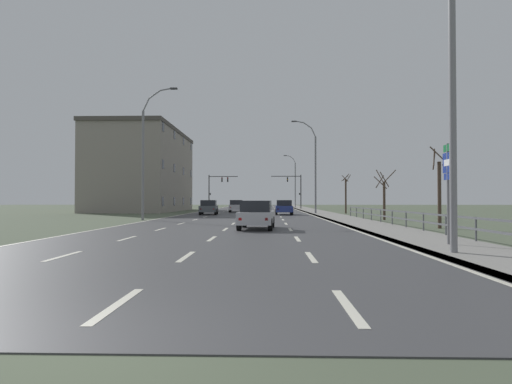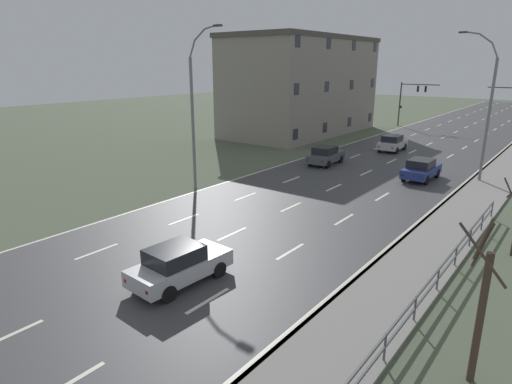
{
  "view_description": "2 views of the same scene",
  "coord_description": "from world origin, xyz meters",
  "px_view_note": "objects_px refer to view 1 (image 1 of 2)",
  "views": [
    {
      "loc": [
        2.3,
        -4.36,
        1.63
      ],
      "look_at": [
        0.2,
        69.55,
        2.97
      ],
      "focal_mm": 29.47,
      "sensor_mm": 36.0,
      "label": 1
    },
    {
      "loc": [
        13.4,
        8.23,
        8.25
      ],
      "look_at": [
        0.0,
        25.57,
        1.77
      ],
      "focal_mm": 30.45,
      "sensor_mm": 36.0,
      "label": 2
    }
  ],
  "objects_px": {
    "street_lamp_distant": "(294,182)",
    "traffic_signal_right": "(295,186)",
    "car_mid_centre": "(209,207)",
    "car_near_left": "(236,206)",
    "highway_sign": "(448,181)",
    "brick_building": "(144,171)",
    "car_far_right": "(256,215)",
    "street_lamp_left_bank": "(145,155)",
    "street_lamp_midground": "(314,168)",
    "car_distant": "(284,207)",
    "traffic_signal_left": "(216,186)",
    "street_lamp_foreground": "(448,62)"
  },
  "relations": [
    {
      "from": "street_lamp_distant",
      "to": "car_near_left",
      "type": "relative_size",
      "value": 2.46
    },
    {
      "from": "street_lamp_left_bank",
      "to": "traffic_signal_left",
      "type": "relative_size",
      "value": 1.79
    },
    {
      "from": "street_lamp_midground",
      "to": "car_distant",
      "type": "relative_size",
      "value": 2.54
    },
    {
      "from": "traffic_signal_left",
      "to": "street_lamp_midground",
      "type": "bearing_deg",
      "value": -61.26
    },
    {
      "from": "traffic_signal_right",
      "to": "street_lamp_midground",
      "type": "bearing_deg",
      "value": -88.94
    },
    {
      "from": "traffic_signal_right",
      "to": "brick_building",
      "type": "relative_size",
      "value": 0.28
    },
    {
      "from": "street_lamp_foreground",
      "to": "car_near_left",
      "type": "xyz_separation_m",
      "value": [
        -9.26,
        42.05,
        -4.78
      ]
    },
    {
      "from": "street_lamp_distant",
      "to": "street_lamp_left_bank",
      "type": "distance_m",
      "value": 50.67
    },
    {
      "from": "street_lamp_distant",
      "to": "traffic_signal_right",
      "type": "bearing_deg",
      "value": -92.87
    },
    {
      "from": "street_lamp_foreground",
      "to": "street_lamp_distant",
      "type": "bearing_deg",
      "value": 90.02
    },
    {
      "from": "brick_building",
      "to": "car_distant",
      "type": "bearing_deg",
      "value": -36.4
    },
    {
      "from": "street_lamp_midground",
      "to": "street_lamp_foreground",
      "type": "bearing_deg",
      "value": -89.88
    },
    {
      "from": "street_lamp_foreground",
      "to": "car_far_right",
      "type": "bearing_deg",
      "value": 118.37
    },
    {
      "from": "traffic_signal_left",
      "to": "brick_building",
      "type": "bearing_deg",
      "value": -122.83
    },
    {
      "from": "street_lamp_foreground",
      "to": "street_lamp_left_bank",
      "type": "bearing_deg",
      "value": 125.63
    },
    {
      "from": "street_lamp_distant",
      "to": "traffic_signal_left",
      "type": "xyz_separation_m",
      "value": [
        -14.09,
        -8.99,
        -0.98
      ]
    },
    {
      "from": "car_distant",
      "to": "highway_sign",
      "type": "bearing_deg",
      "value": -81.2
    },
    {
      "from": "highway_sign",
      "to": "traffic_signal_left",
      "type": "bearing_deg",
      "value": 104.53
    },
    {
      "from": "highway_sign",
      "to": "brick_building",
      "type": "height_order",
      "value": "brick_building"
    },
    {
      "from": "car_near_left",
      "to": "street_lamp_distant",
      "type": "bearing_deg",
      "value": 68.97
    },
    {
      "from": "car_near_left",
      "to": "car_far_right",
      "type": "relative_size",
      "value": 0.99
    },
    {
      "from": "street_lamp_midground",
      "to": "traffic_signal_right",
      "type": "distance_m",
      "value": 24.61
    },
    {
      "from": "highway_sign",
      "to": "street_lamp_left_bank",
      "type": "bearing_deg",
      "value": 130.43
    },
    {
      "from": "car_mid_centre",
      "to": "traffic_signal_right",
      "type": "bearing_deg",
      "value": 64.25
    },
    {
      "from": "car_near_left",
      "to": "brick_building",
      "type": "bearing_deg",
      "value": 158.46
    },
    {
      "from": "street_lamp_left_bank",
      "to": "car_near_left",
      "type": "xyz_separation_m",
      "value": [
        5.62,
        21.29,
        -4.32
      ]
    },
    {
      "from": "street_lamp_distant",
      "to": "car_far_right",
      "type": "relative_size",
      "value": 2.45
    },
    {
      "from": "highway_sign",
      "to": "brick_building",
      "type": "xyz_separation_m",
      "value": [
        -23.7,
        44.56,
        3.46
      ]
    },
    {
      "from": "street_lamp_left_bank",
      "to": "brick_building",
      "type": "xyz_separation_m",
      "value": [
        -7.9,
        26.03,
        0.6
      ]
    },
    {
      "from": "car_far_right",
      "to": "brick_building",
      "type": "distance_m",
      "value": 40.15
    },
    {
      "from": "street_lamp_midground",
      "to": "street_lamp_left_bank",
      "type": "bearing_deg",
      "value": -136.93
    },
    {
      "from": "street_lamp_midground",
      "to": "car_far_right",
      "type": "xyz_separation_m",
      "value": [
        -5.73,
        -23.86,
        -4.29
      ]
    },
    {
      "from": "car_far_right",
      "to": "car_distant",
      "type": "bearing_deg",
      "value": 87.0
    },
    {
      "from": "street_lamp_midground",
      "to": "car_distant",
      "type": "height_order",
      "value": "street_lamp_midground"
    },
    {
      "from": "car_far_right",
      "to": "street_lamp_left_bank",
      "type": "bearing_deg",
      "value": 135.3
    },
    {
      "from": "highway_sign",
      "to": "car_mid_centre",
      "type": "bearing_deg",
      "value": 112.19
    },
    {
      "from": "street_lamp_foreground",
      "to": "highway_sign",
      "type": "height_order",
      "value": "street_lamp_foreground"
    },
    {
      "from": "street_lamp_distant",
      "to": "traffic_signal_right",
      "type": "distance_m",
      "value": 10.11
    },
    {
      "from": "street_lamp_distant",
      "to": "brick_building",
      "type": "relative_size",
      "value": 0.48
    },
    {
      "from": "street_lamp_midground",
      "to": "car_distant",
      "type": "bearing_deg",
      "value": -148.8
    },
    {
      "from": "traffic_signal_left",
      "to": "brick_building",
      "type": "distance_m",
      "value": 16.07
    },
    {
      "from": "traffic_signal_right",
      "to": "car_far_right",
      "type": "xyz_separation_m",
      "value": [
        -5.28,
        -48.44,
        -3.06
      ]
    },
    {
      "from": "street_lamp_foreground",
      "to": "highway_sign",
      "type": "relative_size",
      "value": 3.22
    },
    {
      "from": "street_lamp_left_bank",
      "to": "car_far_right",
      "type": "xyz_separation_m",
      "value": [
        9.08,
        -10.02,
        -4.32
      ]
    },
    {
      "from": "street_lamp_distant",
      "to": "traffic_signal_left",
      "type": "relative_size",
      "value": 1.75
    },
    {
      "from": "street_lamp_foreground",
      "to": "car_distant",
      "type": "height_order",
      "value": "street_lamp_foreground"
    },
    {
      "from": "car_distant",
      "to": "street_lamp_left_bank",
      "type": "bearing_deg",
      "value": -133.5
    },
    {
      "from": "traffic_signal_left",
      "to": "car_far_right",
      "type": "bearing_deg",
      "value": -80.46
    },
    {
      "from": "street_lamp_left_bank",
      "to": "car_mid_centre",
      "type": "xyz_separation_m",
      "value": [
        3.36,
        11.95,
        -4.32
      ]
    },
    {
      "from": "street_lamp_left_bank",
      "to": "street_lamp_midground",
      "type": "bearing_deg",
      "value": 43.07
    }
  ]
}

